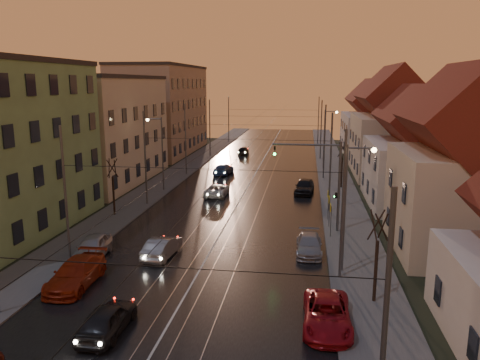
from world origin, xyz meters
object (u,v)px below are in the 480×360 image
at_px(traffic_light_mast, 326,175).
at_px(parked_right_1, 309,244).
at_px(parked_left_2, 76,273).
at_px(street_lamp_1, 350,196).
at_px(street_lamp_2, 160,146).
at_px(street_lamp_3, 327,133).
at_px(parked_right_2, 304,186).
at_px(parked_right_0, 327,314).
at_px(driving_car_2, 217,190).
at_px(driving_car_0, 107,319).
at_px(driving_car_3, 223,169).
at_px(driving_car_4, 243,151).
at_px(driving_car_1, 162,247).
at_px(parked_left_3, 92,247).

xyz_separation_m(traffic_light_mast, parked_right_1, (-1.21, -4.90, -3.98)).
distance_m(traffic_light_mast, parked_left_2, 19.35).
height_order(street_lamp_1, street_lamp_2, same).
xyz_separation_m(street_lamp_3, parked_right_2, (-2.76, -15.02, -4.10)).
distance_m(traffic_light_mast, parked_right_0, 15.42).
relative_size(driving_car_2, parked_right_2, 0.99).
xyz_separation_m(driving_car_0, parked_right_2, (8.95, 29.85, 0.08)).
height_order(street_lamp_1, driving_car_2, street_lamp_1).
relative_size(driving_car_2, driving_car_3, 0.98).
distance_m(street_lamp_3, parked_left_2, 43.28).
bearing_deg(driving_car_0, parked_right_0, -168.56).
relative_size(driving_car_3, parked_left_2, 0.90).
bearing_deg(street_lamp_3, street_lamp_2, -138.69).
xyz_separation_m(driving_car_4, parked_left_2, (-2.84, -51.41, 0.08)).
bearing_deg(parked_right_0, parked_left_2, 169.10).
distance_m(street_lamp_1, driving_car_3, 33.17).
bearing_deg(parked_left_2, traffic_light_mast, 38.17).
relative_size(parked_right_0, parked_right_2, 1.06).
xyz_separation_m(street_lamp_3, driving_car_1, (-12.14, -34.99, -4.20)).
bearing_deg(street_lamp_1, driving_car_3, 113.51).
bearing_deg(driving_car_3, driving_car_4, -85.35).
relative_size(street_lamp_2, driving_car_4, 2.03).
bearing_deg(parked_left_2, street_lamp_3, 67.05).
xyz_separation_m(street_lamp_1, street_lamp_3, (0.00, 36.00, 0.00)).
distance_m(street_lamp_1, parked_left_2, 16.74).
distance_m(street_lamp_2, parked_right_2, 16.01).
relative_size(street_lamp_3, parked_right_0, 1.64).
bearing_deg(street_lamp_3, driving_car_1, -109.13).
bearing_deg(street_lamp_3, parked_right_1, -94.03).
height_order(driving_car_1, parked_right_2, parked_right_2).
bearing_deg(parked_left_2, driving_car_3, 84.13).
relative_size(parked_left_2, parked_right_2, 1.12).
relative_size(parked_left_3, parked_right_1, 1.03).
bearing_deg(street_lamp_1, parked_right_2, 97.50).
xyz_separation_m(driving_car_0, driving_car_1, (-0.42, 9.87, -0.02)).
xyz_separation_m(parked_right_0, parked_right_1, (-0.81, 10.01, -0.06)).
height_order(street_lamp_2, traffic_light_mast, street_lamp_2).
distance_m(street_lamp_3, parked_right_2, 15.81).
xyz_separation_m(parked_left_3, parked_right_2, (13.94, 20.84, 0.03)).
bearing_deg(driving_car_3, parked_right_1, 117.34).
xyz_separation_m(street_lamp_2, parked_right_0, (16.70, -26.91, -4.21)).
relative_size(driving_car_3, parked_right_2, 1.01).
xyz_separation_m(street_lamp_2, parked_left_3, (1.50, -19.85, -4.13)).
bearing_deg(driving_car_4, street_lamp_1, 103.39).
distance_m(street_lamp_2, driving_car_3, 12.13).
relative_size(traffic_light_mast, parked_left_2, 1.39).
bearing_deg(street_lamp_2, street_lamp_1, -47.68).
bearing_deg(street_lamp_1, parked_left_2, -165.25).
bearing_deg(driving_car_4, parked_right_2, 109.18).
bearing_deg(parked_left_2, driving_car_0, -51.57).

